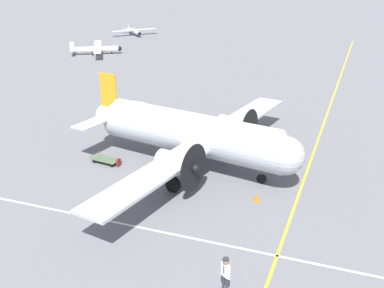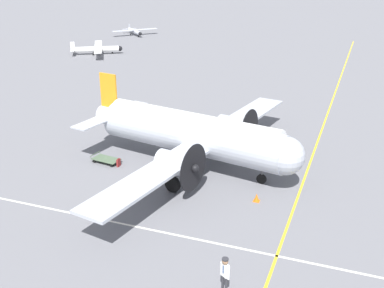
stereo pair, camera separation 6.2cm
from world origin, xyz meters
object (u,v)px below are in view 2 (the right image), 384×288
(airliner_main, at_px, (197,135))
(suitcase_near_door, at_px, (119,163))
(baggage_cart, at_px, (106,159))
(light_aircraft_distant, at_px, (135,31))
(light_aircraft_taxiing, at_px, (97,49))
(traffic_cone, at_px, (257,198))
(crew_foreground, at_px, (225,271))

(airliner_main, distance_m, suitcase_near_door, 6.37)
(airliner_main, height_order, baggage_cart, airliner_main)
(airliner_main, relative_size, baggage_cart, 10.99)
(light_aircraft_distant, relative_size, light_aircraft_taxiing, 0.73)
(light_aircraft_taxiing, bearing_deg, traffic_cone, -77.89)
(traffic_cone, bearing_deg, crew_foreground, 4.03)
(airliner_main, bearing_deg, light_aircraft_taxiing, 141.16)
(crew_foreground, xyz_separation_m, baggage_cart, (-11.19, -12.86, -0.91))
(light_aircraft_distant, distance_m, traffic_cone, 66.98)
(crew_foreground, bearing_deg, suitcase_near_door, -9.36)
(airliner_main, relative_size, suitcase_near_door, 40.26)
(light_aircraft_distant, bearing_deg, airliner_main, -15.85)
(airliner_main, distance_m, crew_foreground, 14.26)
(suitcase_near_door, distance_m, traffic_cone, 11.12)
(light_aircraft_distant, bearing_deg, baggage_cart, -22.33)
(crew_foreground, xyz_separation_m, traffic_cone, (-9.27, -0.65, -0.93))
(crew_foreground, height_order, suitcase_near_door, crew_foreground)
(baggage_cart, height_order, light_aircraft_taxiing, light_aircraft_taxiing)
(airliner_main, height_order, crew_foreground, airliner_main)
(traffic_cone, bearing_deg, baggage_cart, -98.95)
(crew_foreground, height_order, baggage_cart, crew_foreground)
(airliner_main, distance_m, baggage_cart, 7.41)
(crew_foreground, distance_m, baggage_cart, 17.07)
(light_aircraft_taxiing, distance_m, traffic_cone, 50.97)
(crew_foreground, relative_size, baggage_cart, 0.84)
(light_aircraft_distant, height_order, light_aircraft_taxiing, light_aircraft_taxiing)
(crew_foreground, relative_size, light_aircraft_taxiing, 0.19)
(light_aircraft_taxiing, bearing_deg, light_aircraft_distant, 68.24)
(suitcase_near_door, bearing_deg, light_aircraft_distant, -154.31)
(baggage_cart, bearing_deg, crew_foreground, -33.16)
(baggage_cart, bearing_deg, suitcase_near_door, -3.59)
(suitcase_near_door, relative_size, light_aircraft_distant, 0.09)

